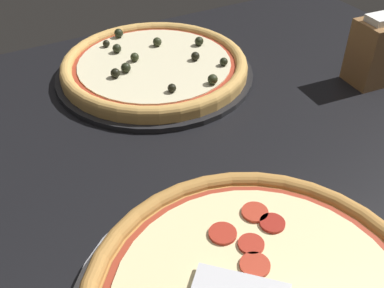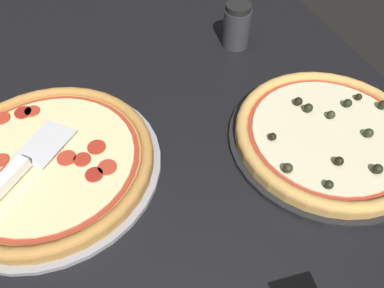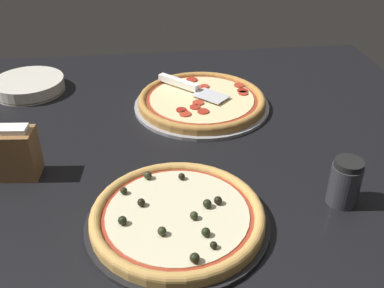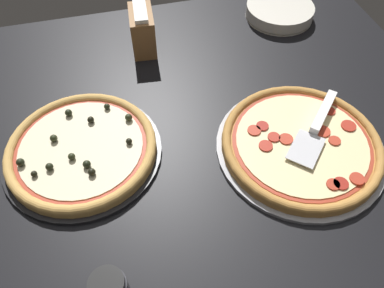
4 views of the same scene
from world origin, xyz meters
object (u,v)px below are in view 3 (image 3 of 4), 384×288
plate_stack (29,85)px  parmesan_shaker (345,182)px  pizza_back (178,215)px  napkin_holder (8,153)px  pizza_front (202,100)px  serving_spatula (185,85)px

plate_stack → parmesan_shaker: 101.40cm
plate_stack → pizza_back: bearing=121.7°
pizza_back → plate_stack: bearing=-58.3°
parmesan_shaker → napkin_holder: napkin_holder is taller
plate_stack → napkin_holder: (-4.82, 46.52, 4.10)cm
parmesan_shaker → napkin_holder: (73.10, -18.30, 0.95)cm
pizza_back → napkin_holder: 43.09cm
pizza_front → parmesan_shaker: size_ratio=3.56×
serving_spatula → plate_stack: bearing=-12.1°
pizza_front → napkin_holder: napkin_holder is taller
napkin_holder → serving_spatula: bearing=-140.9°
parmesan_shaker → napkin_holder: 75.36cm
pizza_front → serving_spatula: (4.52, -6.51, 2.19)cm
napkin_holder → pizza_back: bearing=150.0°
plate_stack → serving_spatula: bearing=167.9°
parmesan_shaker → pizza_back: bearing=5.0°
serving_spatula → napkin_holder: napkin_holder is taller
plate_stack → parmesan_shaker: (-77.92, 64.82, 3.15)cm
pizza_back → serving_spatula: bearing=-97.1°
plate_stack → parmesan_shaker: size_ratio=2.08×
pizza_front → plate_stack: bearing=-17.6°
pizza_front → plate_stack: plate_stack is taller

